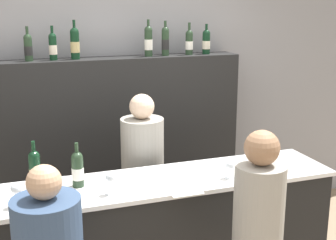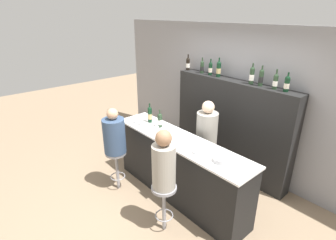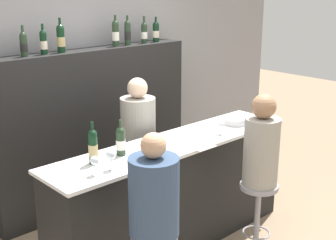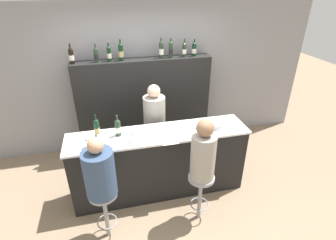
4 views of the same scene
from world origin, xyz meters
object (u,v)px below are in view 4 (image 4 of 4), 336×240
object	(u,v)px
wine_glass_1	(99,138)
wine_bottle_backbar_1	(96,55)
bartender	(155,132)
wine_bottle_backbar_6	(184,50)
guest_seated_right	(203,153)
wine_bottle_counter_1	(118,127)
wine_glass_3	(195,128)
wine_bottle_backbar_3	(121,52)
bar_stool_right	(201,187)
wine_bottle_backbar_4	(161,50)
wine_bottle_backbar_5	(171,49)
wine_bottle_backbar_0	(71,56)
wine_glass_2	(133,134)
metal_bowl	(215,125)
guest_seated_left	(99,172)
wine_bottle_backbar_7	(194,49)
wine_bottle_counter_0	(97,128)
wine_bottle_backbar_2	(109,54)
wine_glass_0	(87,140)
bar_stool_left	(104,203)

from	to	relation	value
wine_glass_1	wine_bottle_backbar_1	bearing A→B (deg)	88.05
wine_glass_1	bartender	bearing A→B (deg)	40.08
wine_bottle_backbar_6	guest_seated_right	bearing A→B (deg)	-99.42
wine_bottle_counter_1	wine_glass_3	bearing A→B (deg)	-11.17
wine_bottle_counter_1	wine_bottle_backbar_3	distance (m)	1.39
wine_bottle_backbar_3	bar_stool_right	xyz separation A→B (m)	(0.74, -1.89, -1.31)
wine_bottle_backbar_4	bartender	bearing A→B (deg)	-111.43
wine_bottle_backbar_4	wine_bottle_counter_1	bearing A→B (deg)	-125.82
wine_bottle_counter_1	wine_bottle_backbar_5	size ratio (longest dim) A/B	0.95
wine_bottle_backbar_0	wine_bottle_backbar_3	world-z (taller)	wine_bottle_backbar_3
wine_bottle_backbar_6	wine_glass_2	size ratio (longest dim) A/B	2.05
bartender	wine_bottle_backbar_4	bearing A→B (deg)	68.57
metal_bowl	guest_seated_right	world-z (taller)	guest_seated_right
wine_bottle_backbar_1	wine_bottle_backbar_6	world-z (taller)	wine_bottle_backbar_6
wine_bottle_counter_1	guest_seated_left	xyz separation A→B (m)	(-0.26, -0.71, -0.13)
metal_bowl	bartender	distance (m)	1.03
wine_bottle_backbar_7	wine_glass_2	distance (m)	2.00
wine_bottle_counter_1	wine_bottle_backbar_6	size ratio (longest dim) A/B	1.01
guest_seated_left	wine_bottle_counter_0	bearing A→B (deg)	90.46
wine_bottle_backbar_7	bartender	world-z (taller)	wine_bottle_backbar_7
wine_bottle_counter_1	wine_bottle_backbar_2	xyz separation A→B (m)	(0.01, 1.18, 0.69)
wine_bottle_backbar_2	wine_bottle_backbar_6	size ratio (longest dim) A/B	0.98
wine_bottle_backbar_5	wine_glass_1	bearing A→B (deg)	-132.30
bartender	guest_seated_left	bearing A→B (deg)	-125.10
wine_glass_3	metal_bowl	distance (m)	0.37
wine_bottle_backbar_4	metal_bowl	size ratio (longest dim) A/B	1.44
wine_bottle_backbar_0	wine_bottle_backbar_4	xyz separation A→B (m)	(1.42, -0.00, 0.02)
wine_bottle_backbar_1	wine_glass_3	world-z (taller)	wine_bottle_backbar_1
wine_bottle_counter_0	wine_bottle_backbar_4	size ratio (longest dim) A/B	1.02
wine_glass_2	guest_seated_right	distance (m)	0.92
wine_bottle_backbar_0	bartender	world-z (taller)	wine_bottle_backbar_0
wine_bottle_backbar_6	wine_bottle_counter_0	bearing A→B (deg)	-142.06
wine_glass_0	wine_bottle_backbar_2	bearing A→B (deg)	73.96
metal_bowl	guest_seated_right	xyz separation A→B (m)	(-0.41, -0.62, 0.01)
wine_glass_3	bar_stool_right	size ratio (longest dim) A/B	0.18
wine_bottle_backbar_0	wine_bottle_backbar_3	xyz separation A→B (m)	(0.76, 0.00, 0.01)
wine_bottle_backbar_3	wine_bottle_backbar_6	size ratio (longest dim) A/B	1.13
bar_stool_right	bartender	bearing A→B (deg)	106.35
wine_bottle_backbar_2	wine_bottle_counter_0	bearing A→B (deg)	-103.04
wine_bottle_backbar_6	bartender	size ratio (longest dim) A/B	0.20
wine_bottle_backbar_5	bartender	distance (m)	1.41
wine_bottle_backbar_1	wine_bottle_backbar_7	world-z (taller)	wine_bottle_backbar_1
wine_bottle_backbar_1	wine_bottle_backbar_2	size ratio (longest dim) A/B	1.00
guest_seated_left	wine_glass_2	bearing A→B (deg)	49.63
wine_glass_1	metal_bowl	size ratio (longest dim) A/B	0.69
wine_bottle_backbar_5	metal_bowl	xyz separation A→B (m)	(0.33, -1.27, -0.79)
wine_bottle_backbar_3	wine_bottle_backbar_5	distance (m)	0.82
wine_bottle_counter_1	wine_bottle_backbar_0	bearing A→B (deg)	115.47
metal_bowl	bar_stool_left	world-z (taller)	metal_bowl
wine_bottle_backbar_2	guest_seated_right	world-z (taller)	wine_bottle_backbar_2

